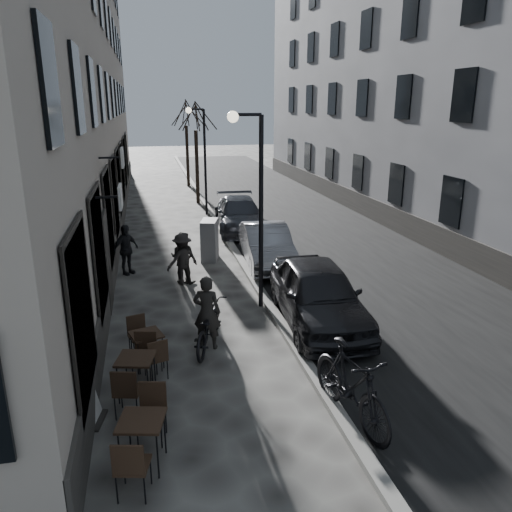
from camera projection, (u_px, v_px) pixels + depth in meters
name	position (u px, v px, depth m)	size (l,w,h in m)	color
ground	(345.00, 449.00, 7.92)	(120.00, 120.00, 0.00)	#32302E
road	(293.00, 219.00, 23.65)	(7.30, 60.00, 0.00)	black
kerb	(216.00, 222.00, 22.89)	(0.25, 60.00, 0.12)	gray
building_left	(55.00, 31.00, 19.75)	(4.00, 35.00, 16.00)	#AB9F90
building_right	(411.00, 41.00, 22.94)	(4.00, 35.00, 16.00)	slate
streetlamp_near	(254.00, 190.00, 12.56)	(0.90, 0.28, 5.09)	black
streetlamp_far	(201.00, 149.00, 23.77)	(0.90, 0.28, 5.09)	black
tree_near	(195.00, 115.00, 26.14)	(2.40, 2.40, 5.70)	black
tree_far	(186.00, 113.00, 31.75)	(2.40, 2.40, 5.70)	black
bistro_set_a	(143.00, 437.00, 7.43)	(0.80, 1.67, 0.95)	black
bistro_set_b	(137.00, 373.00, 9.22)	(0.81, 1.66, 0.95)	black
bistro_set_c	(147.00, 346.00, 10.30)	(0.83, 1.53, 0.87)	black
sign_board	(89.00, 400.00, 8.47)	(0.47, 0.66, 1.05)	black
utility_cabinet	(210.00, 240.00, 17.35)	(0.52, 0.94, 1.41)	slate
bicycle	(207.00, 326.00, 11.08)	(0.69, 1.97, 1.04)	black
cyclist_rider	(207.00, 312.00, 10.98)	(0.62, 0.41, 1.69)	black
pedestrian_near	(183.00, 258.00, 15.07)	(0.77, 0.60, 1.59)	black
pedestrian_mid	(183.00, 259.00, 14.95)	(1.02, 0.59, 1.58)	black
pedestrian_far	(126.00, 250.00, 15.82)	(0.95, 0.40, 1.62)	black
car_near	(318.00, 294.00, 12.24)	(1.84, 4.57, 1.56)	black
car_mid	(267.00, 245.00, 16.77)	(1.44, 4.13, 1.36)	gray
car_far	(240.00, 215.00, 21.39)	(1.93, 4.75, 1.38)	#36383F
moped	(351.00, 385.00, 8.44)	(0.65, 2.29, 1.37)	black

